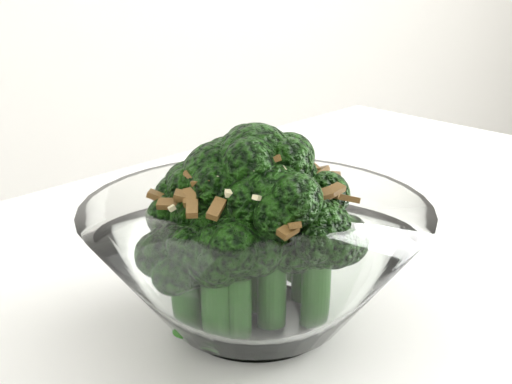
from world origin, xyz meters
name	(u,v)px	position (x,y,z in m)	size (l,w,h in m)	color
broccoli_dish	(254,251)	(-0.13, 0.07, 0.80)	(0.22, 0.22, 0.14)	white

